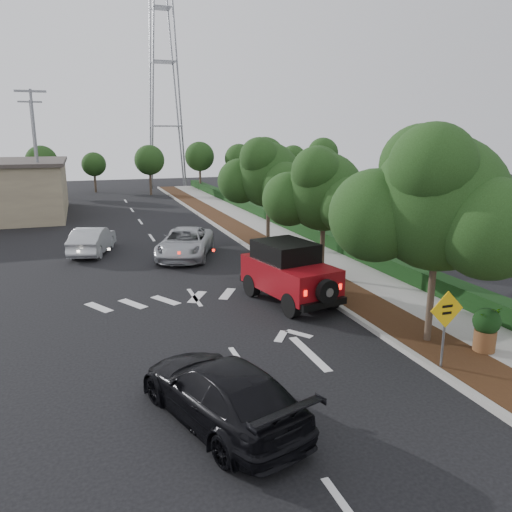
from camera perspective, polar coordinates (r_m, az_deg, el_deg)
name	(u,v)px	position (r m, az deg, el deg)	size (l,w,h in m)	color
ground	(242,364)	(13.80, -1.60, -12.21)	(120.00, 120.00, 0.00)	black
curb	(257,252)	(25.94, 0.07, 0.43)	(0.20, 70.00, 0.15)	#9E9B93
planting_strip	(275,251)	(26.29, 2.13, 0.56)	(1.80, 70.00, 0.12)	black
sidewalk	(307,248)	(27.02, 5.89, 0.86)	(2.00, 70.00, 0.12)	gray
hedge	(331,241)	(27.56, 8.55, 1.76)	(0.80, 70.00, 0.80)	black
transmission_tower	(168,187)	(60.93, -9.98, 7.81)	(7.00, 4.00, 28.00)	slate
street_tree_near	(427,343)	(15.87, 18.93, -9.41)	(3.80, 3.80, 5.92)	#1A3210
street_tree_mid	(321,280)	(21.44, 7.46, -2.75)	(3.20, 3.20, 5.32)	#1A3210
street_tree_far	(268,248)	(27.21, 1.37, 0.89)	(3.40, 3.40, 5.62)	#1A3210
light_pole_a	(44,222)	(38.42, -23.10, 3.57)	(2.00, 0.22, 9.00)	slate
light_pole_b	(40,202)	(50.35, -23.44, 5.69)	(2.00, 0.22, 9.00)	slate
red_jeep	(287,271)	(18.41, 3.51, -1.76)	(2.65, 4.52, 2.22)	black
silver_suv_ahead	(185,243)	(25.38, -8.09, 1.47)	(2.37, 5.14, 1.43)	#A5A8AD
black_suv_oncoming	(221,391)	(11.07, -4.05, -15.19)	(1.92, 4.73, 1.37)	black
silver_sedan_oncoming	(92,240)	(27.24, -18.19, 1.72)	(1.48, 4.25, 1.40)	#ADB0B5
parked_suv	(8,213)	(38.62, -26.46, 4.45)	(1.84, 4.56, 1.55)	#A6A9AE
speed_hump_sign	(446,319)	(13.72, 20.86, -6.74)	(0.98, 0.09, 2.09)	slate
terracotta_planter	(486,325)	(15.37, 24.83, -7.18)	(0.75, 0.75, 1.31)	brown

